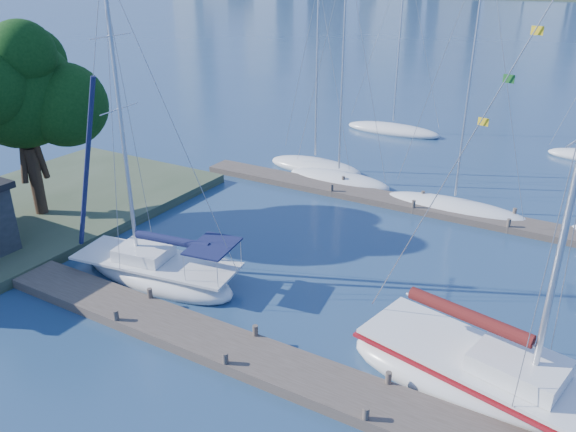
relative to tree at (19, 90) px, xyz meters
The scene contains 11 objects.
ground 17.74m from the tree, 15.02° to the right, with size 700.00×700.00×0.00m, color #17334B.
near_dock 17.66m from the tree, 15.02° to the right, with size 26.00×2.00×0.40m, color #453C32.
far_dock 22.36m from the tree, 33.58° to the left, with size 30.00×1.80×0.36m, color #453C32.
shore 6.98m from the tree, 135.90° to the right, with size 12.00×22.00×0.50m, color #38472D.
tree is the anchor object (origin of this frame).
sailboat_navy 11.28m from the tree, ahead, with size 8.20×3.74×13.24m.
sailboat_maroon 24.40m from the tree, ahead, with size 9.76×4.97×15.45m.
bg_boat_0 18.39m from the tree, 59.66° to the left, with size 7.03×4.72×12.19m.
bg_boat_1 18.56m from the tree, 50.06° to the left, with size 7.12×3.46×13.75m.
bg_boat_2 23.34m from the tree, 33.65° to the left, with size 8.27×4.63×14.14m.
bg_boat_6 28.96m from the tree, 69.68° to the left, with size 8.12×3.07×14.05m.
Camera 1 is at (9.36, -12.85, 12.32)m, focal length 35.00 mm.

